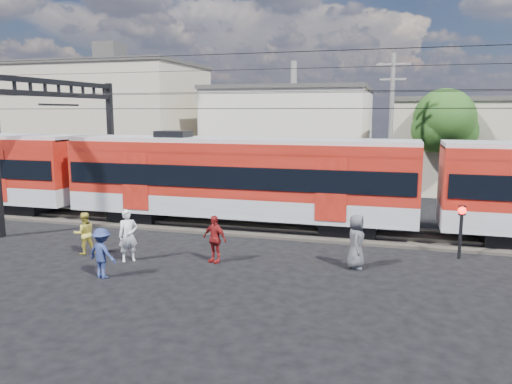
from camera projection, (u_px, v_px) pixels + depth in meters
ground at (177, 285)px, 15.61m from camera, size 120.00×120.00×0.00m
track_bed at (250, 227)px, 23.19m from camera, size 70.00×3.40×0.12m
rail_near at (246, 228)px, 22.46m from camera, size 70.00×0.12×0.12m
rail_far at (255, 221)px, 23.88m from camera, size 70.00×0.12×0.12m
commuter_train at (242, 177)px, 22.92m from camera, size 50.30×3.08×4.17m
catenary at (84, 116)px, 24.74m from camera, size 70.00×9.30×7.52m
building_west at (113, 120)px, 42.27m from camera, size 14.28×10.20×9.30m
building_midwest at (293, 132)px, 41.18m from camera, size 12.24×12.24×7.30m
utility_pole_mid at (391, 127)px, 27.48m from camera, size 1.80×0.24×8.50m
tree_near at (448, 124)px, 29.52m from camera, size 3.82×3.64×6.72m
pedestrian_a at (128, 235)px, 18.01m from camera, size 0.82×0.78×1.89m
pedestrian_b at (84, 233)px, 18.92m from camera, size 0.99×0.98×1.61m
pedestrian_c at (102, 253)px, 16.19m from camera, size 1.19×0.85×1.66m
pedestrian_d at (214, 239)px, 17.87m from camera, size 1.09×0.72×1.72m
pedestrian_e at (356, 242)px, 17.15m from camera, size 0.62×0.94×1.90m
crossing_signal at (461, 222)px, 18.21m from camera, size 0.29×0.29×2.00m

